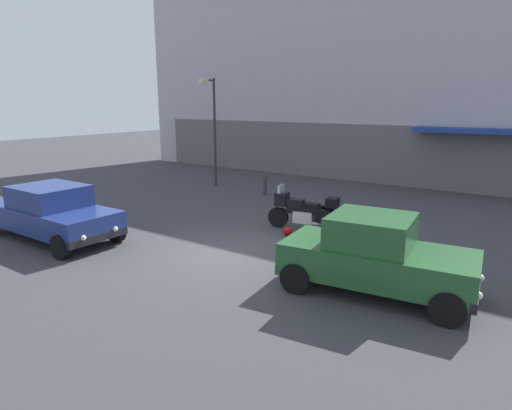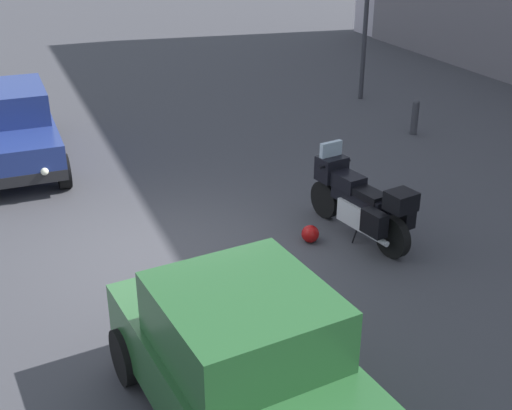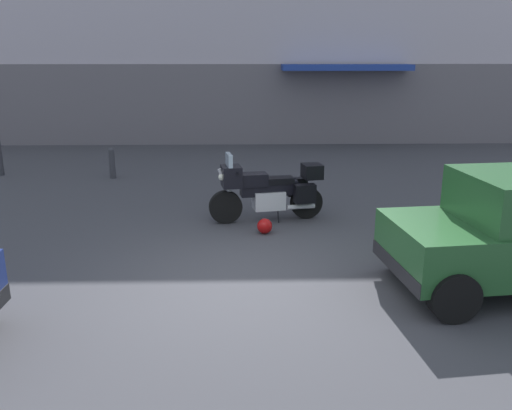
% 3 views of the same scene
% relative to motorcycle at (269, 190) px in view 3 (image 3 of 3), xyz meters
% --- Properties ---
extents(ground_plane, '(80.00, 80.00, 0.00)m').
position_rel_motorcycle_xyz_m(ground_plane, '(-0.54, -2.96, -0.62)').
color(ground_plane, '#38383D').
extents(motorcycle, '(2.25, 0.95, 1.36)m').
position_rel_motorcycle_xyz_m(motorcycle, '(0.00, 0.00, 0.00)').
color(motorcycle, black).
rests_on(motorcycle, ground).
extents(helmet, '(0.28, 0.28, 0.28)m').
position_rel_motorcycle_xyz_m(helmet, '(-0.11, -0.79, -0.48)').
color(helmet, '#990C0C').
rests_on(helmet, ground).
extents(bollard_curbside, '(0.16, 0.16, 0.81)m').
position_rel_motorcycle_xyz_m(bollard_curbside, '(-3.92, 3.74, -0.19)').
color(bollard_curbside, '#333338').
rests_on(bollard_curbside, ground).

